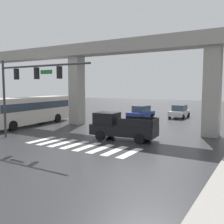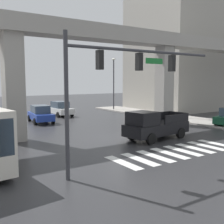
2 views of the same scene
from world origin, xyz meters
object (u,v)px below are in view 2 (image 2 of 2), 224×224
at_px(sedan_blue, 41,114).
at_px(traffic_signal_mast, 120,72).
at_px(sedan_white, 60,109).
at_px(street_lamp_far_north, 114,78).
at_px(street_lamp_mid_block, 158,77).
at_px(pickup_truck, 154,126).

relative_size(sedan_blue, traffic_signal_mast, 0.51).
relative_size(sedan_white, street_lamp_far_north, 0.60).
bearing_deg(sedan_blue, street_lamp_mid_block, -15.76).
bearing_deg(street_lamp_mid_block, street_lamp_far_north, 90.00).
xyz_separation_m(pickup_truck, street_lamp_mid_block, (8.55, 8.87, 3.57)).
bearing_deg(traffic_signal_mast, sedan_white, 74.49).
distance_m(street_lamp_mid_block, street_lamp_far_north, 8.99).
bearing_deg(pickup_truck, street_lamp_far_north, 64.42).
relative_size(sedan_white, street_lamp_mid_block, 0.60).
bearing_deg(traffic_signal_mast, street_lamp_far_north, 56.72).
bearing_deg(pickup_truck, sedan_blue, 107.65).
distance_m(traffic_signal_mast, street_lamp_mid_block, 19.32).
relative_size(sedan_blue, street_lamp_mid_block, 0.62).
relative_size(sedan_blue, street_lamp_far_north, 0.62).
distance_m(sedan_white, street_lamp_far_north, 9.61).
height_order(sedan_blue, traffic_signal_mast, traffic_signal_mast).
xyz_separation_m(sedan_white, street_lamp_mid_block, (8.73, -7.42, 3.70)).
xyz_separation_m(sedan_blue, sedan_white, (3.77, 3.89, 0.00)).
distance_m(sedan_white, traffic_signal_mast, 21.42).
distance_m(pickup_truck, traffic_signal_mast, 7.93).
height_order(traffic_signal_mast, street_lamp_mid_block, street_lamp_mid_block).
relative_size(pickup_truck, traffic_signal_mast, 0.61).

